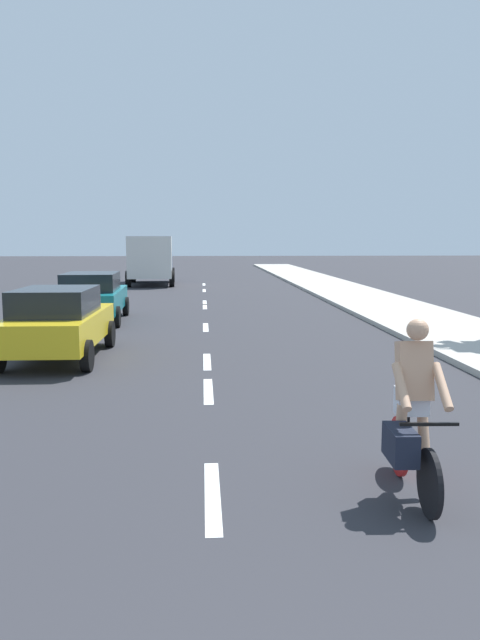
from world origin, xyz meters
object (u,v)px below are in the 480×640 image
(cyclist, at_px, (411,417))
(parked_car_teal, at_px, (92,295))
(parked_car_yellow, at_px, (58,321))
(delivery_truck, at_px, (151,259))

(cyclist, bearing_deg, parked_car_teal, -65.09)
(cyclist, height_order, parked_car_yellow, cyclist)
(cyclist, distance_m, delivery_truck, 30.55)
(delivery_truck, bearing_deg, parked_car_yellow, -92.78)
(cyclist, xyz_separation_m, parked_car_yellow, (-5.25, 7.58, 0.01))
(parked_car_teal, bearing_deg, cyclist, -69.74)
(cyclist, xyz_separation_m, parked_car_teal, (-5.61, 13.80, 0.01))
(parked_car_teal, bearing_deg, parked_car_yellow, -88.53)
(parked_car_yellow, height_order, delivery_truck, delivery_truck)
(cyclist, height_order, parked_car_teal, cyclist)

